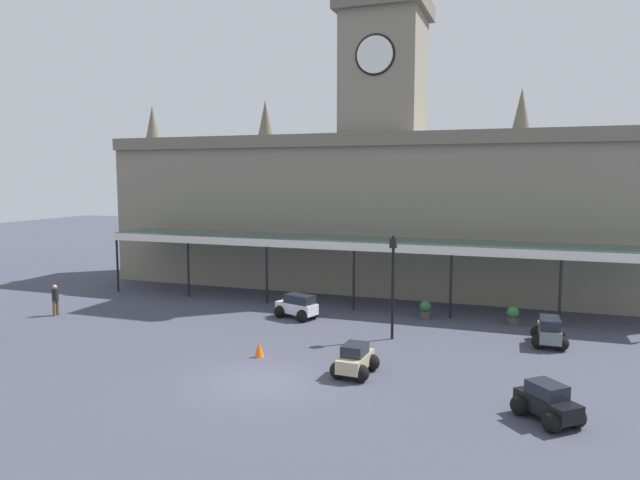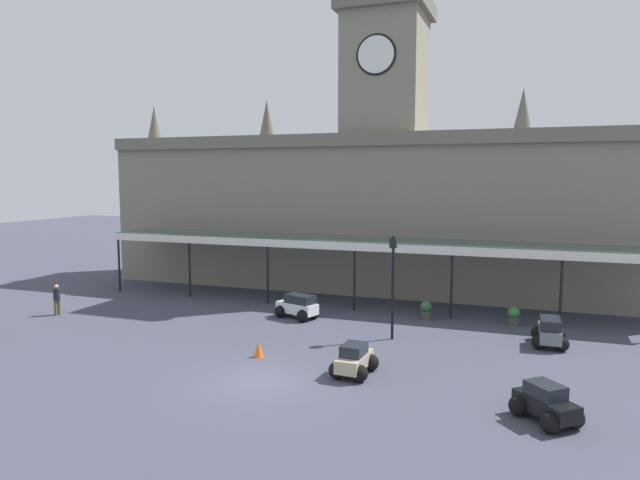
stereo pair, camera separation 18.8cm
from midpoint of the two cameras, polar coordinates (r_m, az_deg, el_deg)
name	(u,v)px [view 2 (the right image)]	position (r m, az deg, el deg)	size (l,w,h in m)	color
ground_plane	(260,381)	(21.86, -5.69, -13.65)	(140.00, 140.00, 0.00)	#404151
station_building	(384,201)	(38.20, 6.45, 3.86)	(37.29, 6.32, 18.51)	gray
entrance_canopy	(361,242)	(33.17, 4.21, -0.16)	(31.95, 3.26, 3.87)	#38564C
car_black_sedan	(546,406)	(19.60, 21.57, -14.91)	(2.20, 2.23, 1.19)	black
car_white_estate	(298,308)	(30.70, -2.03, -6.65)	(2.42, 1.99, 1.27)	silver
car_grey_estate	(550,333)	(27.81, 21.83, -8.49)	(1.58, 2.27, 1.27)	slate
car_beige_sedan	(354,362)	(22.32, 3.63, -11.84)	(1.58, 2.09, 1.19)	tan
pedestrian_crossing_forecourt	(57,298)	(34.30, -24.31, -5.25)	(0.34, 0.39, 1.67)	brown
victorian_lamppost	(393,275)	(26.54, 7.38, -3.43)	(0.30, 0.30, 4.79)	black
traffic_cone	(259,349)	(24.50, -5.82, -10.61)	(0.40, 0.40, 0.67)	orange
planter_by_canopy	(514,316)	(30.83, 18.67, -7.08)	(0.60, 0.60, 0.96)	#47423D
planter_forecourt_centre	(426,310)	(31.06, 10.55, -6.75)	(0.60, 0.60, 0.96)	#47423D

